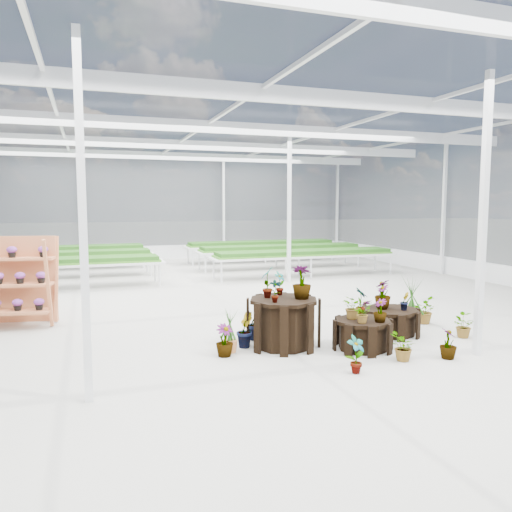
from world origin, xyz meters
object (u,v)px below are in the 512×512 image
object	(u,v)px
plinth_low	(390,322)
shelf_rack	(10,282)
plinth_tall	(283,323)
plinth_mid	(363,335)

from	to	relation	value
plinth_low	shelf_rack	world-z (taller)	shelf_rack
plinth_tall	plinth_mid	world-z (taller)	plinth_tall
plinth_tall	plinth_low	bearing A→B (deg)	2.60
plinth_tall	plinth_mid	size ratio (longest dim) A/B	1.26
plinth_tall	plinth_mid	distance (m)	1.35
plinth_tall	plinth_mid	xyz separation A→B (m)	(1.20, -0.60, -0.16)
plinth_low	shelf_rack	bearing A→B (deg)	156.48
plinth_tall	plinth_mid	bearing A→B (deg)	-26.57
shelf_rack	plinth_low	bearing A→B (deg)	-13.51
plinth_mid	plinth_tall	bearing A→B (deg)	153.43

